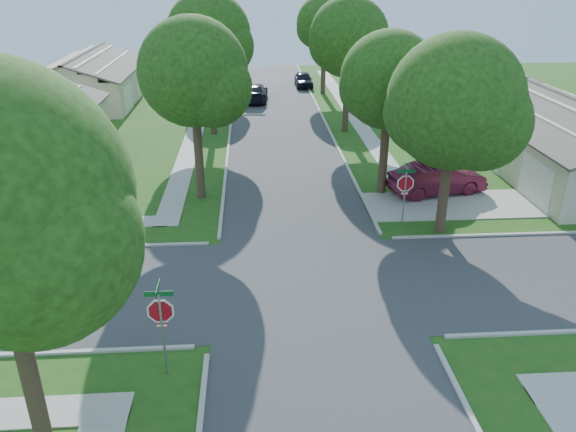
% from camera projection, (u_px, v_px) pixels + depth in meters
% --- Properties ---
extents(ground, '(100.00, 100.00, 0.00)m').
position_uv_depth(ground, '(310.00, 284.00, 21.08)').
color(ground, '#1D4E15').
rests_on(ground, ground).
extents(road_ns, '(7.00, 100.00, 0.02)m').
position_uv_depth(road_ns, '(310.00, 284.00, 21.07)').
color(road_ns, '#333335').
rests_on(road_ns, ground).
extents(sidewalk_ne, '(1.20, 40.00, 0.04)m').
position_uv_depth(sidewalk_ne, '(352.00, 114.00, 45.10)').
color(sidewalk_ne, '#9E9B91').
rests_on(sidewalk_ne, ground).
extents(sidewalk_nw, '(1.20, 40.00, 0.04)m').
position_uv_depth(sidewalk_nw, '(200.00, 116.00, 44.36)').
color(sidewalk_nw, '#9E9B91').
rests_on(sidewalk_nw, ground).
extents(driveway, '(8.80, 3.60, 0.05)m').
position_uv_depth(driveway, '(453.00, 205.00, 28.01)').
color(driveway, '#9E9B91').
rests_on(driveway, ground).
extents(stop_sign_sw, '(1.05, 0.80, 2.98)m').
position_uv_depth(stop_sign_sw, '(161.00, 315.00, 15.68)').
color(stop_sign_sw, gray).
rests_on(stop_sign_sw, ground).
extents(stop_sign_ne, '(1.05, 0.80, 2.98)m').
position_uv_depth(stop_sign_ne, '(405.00, 186.00, 24.81)').
color(stop_sign_ne, gray).
rests_on(stop_sign_ne, ground).
extents(tree_e_near, '(4.97, 4.80, 8.28)m').
position_uv_depth(tree_e_near, '(390.00, 85.00, 27.25)').
color(tree_e_near, '#38281C').
rests_on(tree_e_near, ground).
extents(tree_e_mid, '(5.59, 5.40, 9.21)m').
position_uv_depth(tree_e_mid, '(350.00, 41.00, 37.92)').
color(tree_e_mid, '#38281C').
rests_on(tree_e_mid, ground).
extents(tree_e_far, '(5.17, 5.00, 8.72)m').
position_uv_depth(tree_e_far, '(325.00, 26.00, 49.87)').
color(tree_e_far, '#38281C').
rests_on(tree_e_far, ground).
extents(tree_w_near, '(5.38, 5.20, 8.97)m').
position_uv_depth(tree_w_near, '(195.00, 77.00, 26.49)').
color(tree_w_near, '#38281C').
rests_on(tree_w_near, ground).
extents(tree_w_mid, '(5.80, 5.60, 9.56)m').
position_uv_depth(tree_w_mid, '(210.00, 39.00, 37.26)').
color(tree_w_mid, '#38281C').
rests_on(tree_w_mid, ground).
extents(tree_w_far, '(4.76, 4.60, 8.04)m').
position_uv_depth(tree_w_far, '(219.00, 32.00, 49.49)').
color(tree_w_far, '#38281C').
rests_on(tree_w_far, ground).
extents(tree_ne_corner, '(5.80, 5.60, 8.66)m').
position_uv_depth(tree_ne_corner, '(456.00, 108.00, 23.00)').
color(tree_ne_corner, '#38281C').
rests_on(tree_ne_corner, ground).
extents(house_ne_near, '(8.42, 13.60, 4.23)m').
position_uv_depth(house_ne_near, '(574.00, 149.00, 31.43)').
color(house_ne_near, '#C2B799').
rests_on(house_ne_near, ground).
extents(house_ne_far, '(8.42, 13.60, 4.23)m').
position_uv_depth(house_ne_far, '(462.00, 86.00, 47.82)').
color(house_ne_far, '#C2B799').
rests_on(house_ne_far, ground).
extents(house_nw_near, '(8.42, 13.60, 4.23)m').
position_uv_depth(house_nw_near, '(15.00, 140.00, 33.13)').
color(house_nw_near, '#C2B799').
rests_on(house_nw_near, ground).
extents(house_nw_far, '(8.42, 13.60, 4.23)m').
position_uv_depth(house_nw_far, '(89.00, 84.00, 48.61)').
color(house_nw_far, '#C2B799').
rests_on(house_nw_far, ground).
extents(car_driveway, '(5.27, 2.79, 1.65)m').
position_uv_depth(car_driveway, '(437.00, 179.00, 29.11)').
color(car_driveway, '#4B0F22').
rests_on(car_driveway, ground).
extents(car_curb_east, '(1.66, 4.09, 1.39)m').
position_uv_depth(car_curb_east, '(304.00, 80.00, 54.92)').
color(car_curb_east, black).
rests_on(car_curb_east, ground).
extents(car_curb_west, '(2.46, 5.32, 1.50)m').
position_uv_depth(car_curb_west, '(255.00, 92.00, 49.14)').
color(car_curb_west, black).
rests_on(car_curb_west, ground).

